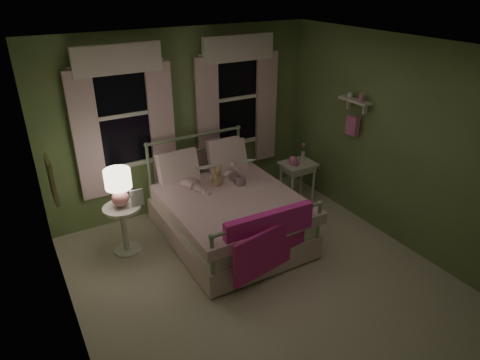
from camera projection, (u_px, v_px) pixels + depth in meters
room_shell at (263, 178)px, 4.45m from camera, size 4.20×4.20×4.20m
bed at (228, 213)px, 5.64m from camera, size 1.58×2.04×1.18m
pink_throw at (270, 235)px, 4.74m from camera, size 1.10×0.25×0.71m
child_left at (192, 165)px, 5.59m from camera, size 0.31×0.22×0.79m
child_right at (230, 158)px, 5.85m from camera, size 0.38×0.31×0.74m
book_left at (200, 172)px, 5.40m from camera, size 0.20×0.12×0.26m
book_right at (239, 166)px, 5.67m from camera, size 0.20×0.12×0.26m
teddy_bear at (217, 177)px, 5.67m from camera, size 0.23×0.18×0.31m
nightstand_left at (124, 223)px, 5.33m from camera, size 0.46×0.46×0.65m
table_lamp at (118, 184)px, 5.10m from camera, size 0.32×0.32×0.48m
book_nightstand at (131, 207)px, 5.21m from camera, size 0.18×0.23×0.02m
nightstand_right at (298, 169)px, 6.47m from camera, size 0.50×0.40×0.64m
pink_toy at (293, 161)px, 6.35m from camera, size 0.14×0.20×0.14m
bud_vase at (303, 152)px, 6.46m from camera, size 0.06×0.06×0.28m
window_left at (123, 111)px, 5.51m from camera, size 1.34×0.13×1.96m
window_right at (238, 94)px, 6.27m from camera, size 1.34×0.13×1.96m
wall_shelf at (354, 113)px, 5.75m from camera, size 0.15×0.50×0.60m
framed_picture at (52, 180)px, 3.96m from camera, size 0.03×0.32×0.42m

